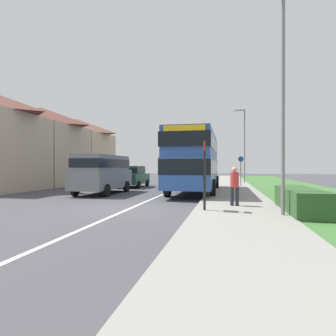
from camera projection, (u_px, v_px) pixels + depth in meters
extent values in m
plane|color=#424247|center=(130.00, 209.00, 11.28)|extent=(120.00, 120.00, 0.00)
cube|color=silver|center=(169.00, 191.00, 19.12)|extent=(0.14, 60.00, 0.01)
cube|color=gray|center=(234.00, 195.00, 16.31)|extent=(3.20, 68.00, 0.12)
cube|color=#3D6B33|center=(315.00, 197.00, 15.44)|extent=(6.00, 68.00, 0.08)
cube|color=#2D5128|center=(300.00, 202.00, 9.93)|extent=(1.10, 3.80, 0.90)
cube|color=#284C93|center=(195.00, 172.00, 18.12)|extent=(2.50, 9.61, 1.65)
cube|color=#284C93|center=(195.00, 147.00, 18.11)|extent=(2.45, 9.42, 1.55)
cube|color=black|center=(195.00, 167.00, 18.12)|extent=(2.52, 9.66, 0.76)
cube|color=black|center=(195.00, 146.00, 18.11)|extent=(2.52, 9.66, 0.72)
cube|color=gold|center=(184.00, 130.00, 13.45)|extent=(2.00, 0.08, 0.44)
cylinder|color=black|center=(183.00, 182.00, 21.29)|extent=(0.30, 1.00, 1.00)
cylinder|color=black|center=(217.00, 183.00, 20.79)|extent=(0.30, 1.00, 1.00)
cylinder|color=black|center=(167.00, 188.00, 15.79)|extent=(0.30, 1.00, 1.00)
cylinder|color=black|center=(213.00, 188.00, 15.28)|extent=(0.30, 1.00, 1.00)
cube|color=slate|center=(103.00, 179.00, 17.48)|extent=(1.95, 5.18, 1.10)
cube|color=slate|center=(103.00, 163.00, 17.48)|extent=(1.72, 4.77, 0.90)
cube|color=black|center=(103.00, 163.00, 17.48)|extent=(1.75, 4.82, 0.51)
cylinder|color=black|center=(100.00, 186.00, 19.25)|extent=(0.20, 0.72, 0.72)
cylinder|color=black|center=(127.00, 186.00, 18.86)|extent=(0.20, 0.72, 0.72)
cylinder|color=black|center=(75.00, 190.00, 16.10)|extent=(0.20, 0.72, 0.72)
cylinder|color=black|center=(106.00, 190.00, 15.72)|extent=(0.20, 0.72, 0.72)
cube|color=#19472D|center=(133.00, 179.00, 23.09)|extent=(1.76, 3.93, 0.78)
cube|color=#19472D|center=(132.00, 170.00, 22.89)|extent=(1.55, 2.16, 0.64)
cube|color=black|center=(132.00, 170.00, 22.89)|extent=(1.58, 2.19, 0.36)
cylinder|color=black|center=(128.00, 183.00, 24.46)|extent=(0.20, 0.60, 0.60)
cylinder|color=black|center=(147.00, 183.00, 24.11)|extent=(0.20, 0.60, 0.60)
cylinder|color=black|center=(117.00, 184.00, 22.07)|extent=(0.20, 0.60, 0.60)
cylinder|color=black|center=(138.00, 185.00, 21.72)|extent=(0.20, 0.60, 0.60)
cylinder|color=#23232D|center=(232.00, 198.00, 11.33)|extent=(0.14, 0.14, 0.85)
cylinder|color=#23232D|center=(237.00, 198.00, 11.29)|extent=(0.14, 0.14, 0.85)
cylinder|color=#BF3333|center=(235.00, 180.00, 11.30)|extent=(0.34, 0.34, 0.60)
sphere|color=tan|center=(235.00, 169.00, 11.30)|extent=(0.22, 0.22, 0.22)
cylinder|color=black|center=(204.00, 177.00, 10.13)|extent=(0.09, 0.09, 2.60)
cube|color=red|center=(205.00, 146.00, 10.12)|extent=(0.04, 0.44, 0.32)
cube|color=black|center=(205.00, 170.00, 10.14)|extent=(0.06, 0.52, 0.68)
cylinder|color=slate|center=(241.00, 174.00, 23.20)|extent=(0.08, 0.08, 2.10)
cylinder|color=blue|center=(241.00, 159.00, 23.20)|extent=(0.44, 0.03, 0.44)
cylinder|color=slate|center=(283.00, 91.00, 9.13)|extent=(0.12, 0.12, 8.22)
cylinder|color=slate|center=(245.00, 147.00, 27.36)|extent=(0.12, 0.12, 7.18)
cube|color=slate|center=(240.00, 110.00, 27.43)|extent=(0.90, 0.10, 0.10)
cube|color=silver|center=(235.00, 111.00, 27.52)|extent=(0.36, 0.20, 0.14)
cube|color=tan|center=(40.00, 156.00, 25.56)|extent=(6.83, 6.07, 5.28)
pyramid|color=brown|center=(40.00, 117.00, 25.54)|extent=(6.83, 6.07, 1.74)
cube|color=#C1A88E|center=(76.00, 158.00, 31.62)|extent=(6.83, 6.07, 5.28)
pyramid|color=brown|center=(76.00, 127.00, 31.61)|extent=(6.83, 6.07, 1.74)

